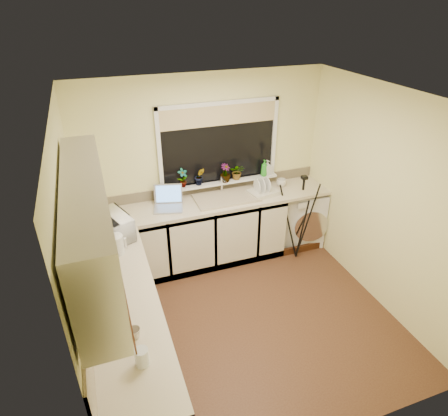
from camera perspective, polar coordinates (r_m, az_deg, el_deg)
floor at (r=4.59m, az=3.21°, el=-15.73°), size 3.20×3.20×0.00m
ceiling at (r=3.36m, az=4.39°, el=15.48°), size 3.20×3.20×0.00m
wall_back at (r=5.09m, az=-2.93°, el=5.75°), size 3.20×0.00×3.20m
wall_front at (r=2.83m, az=16.26°, el=-17.69°), size 3.20×0.00×3.20m
wall_left at (r=3.60m, az=-20.59°, el=-6.96°), size 0.00×3.00×3.00m
wall_right at (r=4.64m, az=22.22°, el=1.08°), size 0.00×3.00×3.00m
base_cabinet_back at (r=5.13m, az=-5.19°, el=-4.19°), size 2.55×0.60×0.86m
base_cabinet_left at (r=3.88m, az=-13.74°, el=-18.33°), size 0.54×2.40×0.86m
worktop_back at (r=4.98m, az=-1.81°, el=0.82°), size 3.20×0.60×0.04m
worktop_left at (r=3.57m, az=-14.60°, el=-13.40°), size 0.60×2.40×0.04m
upper_cabinet at (r=2.91m, az=-19.18°, el=-2.23°), size 0.28×1.90×0.70m
splashback_left at (r=3.42m, az=-19.96°, el=-11.12°), size 0.02×2.40×0.45m
splashback_back at (r=5.18m, az=-2.82°, el=3.12°), size 3.20×0.02×0.14m
window_glass at (r=5.01m, az=-0.76°, el=9.42°), size 1.50×0.02×1.00m
window_blind at (r=4.88m, az=-0.69°, el=13.48°), size 1.50×0.02×0.25m
windowsill at (r=5.16m, az=-0.52°, el=3.83°), size 1.60×0.14×0.03m
sink at (r=5.02m, az=0.35°, el=1.52°), size 0.82×0.46×0.03m
faucet at (r=5.12m, az=-0.34°, el=3.46°), size 0.03×0.03×0.24m
washing_machine at (r=5.74m, az=11.25°, el=-1.05°), size 0.69×0.68×0.82m
laptop at (r=4.86m, az=-8.22°, el=0.95°), size 0.43×0.41×0.26m
kettle at (r=4.09m, az=-15.61°, el=-5.25°), size 0.15×0.15×0.20m
dish_rack at (r=5.15m, az=5.78°, el=2.30°), size 0.41×0.34×0.06m
tripod at (r=5.24m, az=11.13°, el=-1.53°), size 0.74×0.74×1.24m
glass_jug at (r=3.00m, az=-11.99°, el=-20.72°), size 0.10×0.10×0.15m
steel_jar at (r=3.52m, az=-16.31°, el=-12.74°), size 0.08×0.08×0.11m
microwave at (r=4.34m, az=-16.15°, el=-2.65°), size 0.49×0.58×0.27m
plant_a at (r=4.97m, az=-6.09°, el=4.43°), size 0.15×0.12×0.25m
plant_b at (r=5.02m, az=-3.61°, el=4.68°), size 0.14×0.12×0.24m
plant_c at (r=5.09m, az=0.19°, el=5.18°), size 0.18×0.18×0.25m
plant_d at (r=5.18m, az=1.96°, el=5.39°), size 0.24×0.23×0.21m
soap_bottle_green at (r=5.30m, az=5.95°, el=5.89°), size 0.11×0.11×0.23m
soap_bottle_clear at (r=5.34m, az=6.39°, el=5.96°), size 0.11×0.11×0.21m
cup_back at (r=5.39m, az=8.45°, el=3.70°), size 0.16×0.16×0.10m
cup_left at (r=3.20m, az=-13.03°, el=-17.55°), size 0.12×0.12×0.09m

